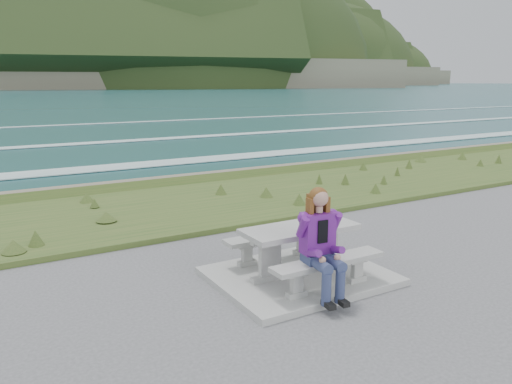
% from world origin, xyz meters
% --- Properties ---
extents(concrete_slab, '(2.60, 2.10, 0.10)m').
position_xyz_m(concrete_slab, '(0.00, 0.00, 0.05)').
color(concrete_slab, gray).
rests_on(concrete_slab, ground).
extents(picnic_table, '(1.80, 0.75, 0.75)m').
position_xyz_m(picnic_table, '(0.00, 0.00, 0.68)').
color(picnic_table, gray).
rests_on(picnic_table, concrete_slab).
extents(bench_landward, '(1.80, 0.35, 0.45)m').
position_xyz_m(bench_landward, '(0.00, -0.70, 0.45)').
color(bench_landward, gray).
rests_on(bench_landward, concrete_slab).
extents(bench_seaward, '(1.80, 0.35, 0.45)m').
position_xyz_m(bench_seaward, '(0.00, 0.70, 0.45)').
color(bench_seaward, gray).
rests_on(bench_seaward, concrete_slab).
extents(grass_verge, '(160.00, 4.50, 0.22)m').
position_xyz_m(grass_verge, '(0.00, 5.00, 0.00)').
color(grass_verge, '#30511E').
rests_on(grass_verge, ground).
extents(shore_drop, '(160.00, 0.80, 2.20)m').
position_xyz_m(shore_drop, '(0.00, 7.90, 0.00)').
color(shore_drop, '#635B4A').
rests_on(shore_drop, ground).
extents(ocean, '(1600.00, 1600.00, 0.09)m').
position_xyz_m(ocean, '(0.00, 25.09, -1.74)').
color(ocean, '#1F5258').
rests_on(ocean, ground).
extents(headland_range, '(729.83, 363.95, 189.26)m').
position_xyz_m(headland_range, '(190.39, 398.38, 9.91)').
color(headland_range, '#635B4A').
rests_on(headland_range, ground).
extents(seated_woman, '(0.52, 0.81, 1.51)m').
position_xyz_m(seated_woman, '(-0.21, -0.84, 0.65)').
color(seated_woman, navy).
rests_on(seated_woman, concrete_slab).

